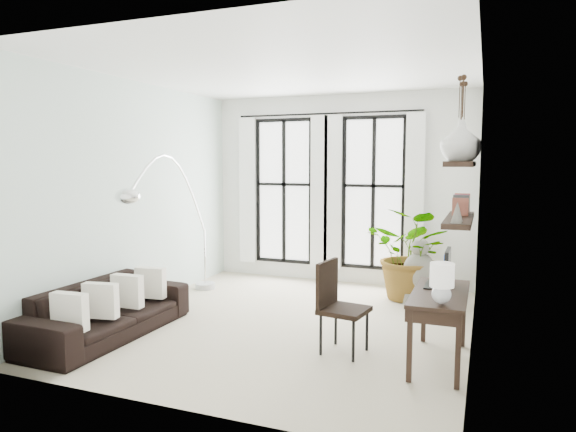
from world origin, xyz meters
The scene contains 16 objects.
floor centered at (0.00, 0.00, 0.00)m, with size 5.00×5.00×0.00m, color beige.
ceiling centered at (0.00, 0.00, 3.20)m, with size 5.00×5.00×0.00m, color white.
wall_left centered at (-2.25, 0.00, 1.60)m, with size 5.00×5.00×0.00m, color silver.
wall_right centered at (2.25, 0.00, 1.60)m, with size 5.00×5.00×0.00m, color white.
wall_back centered at (0.00, 2.50, 1.60)m, with size 4.50×4.50×0.00m, color white.
windows centered at (-0.20, 2.43, 1.56)m, with size 3.26×0.13×2.65m.
wall_shelves centered at (2.11, -0.65, 1.73)m, with size 0.25×1.30×0.60m.
sofa centered at (-1.80, -1.23, 0.32)m, with size 2.18×0.85×0.64m, color black.
throw_pillows centered at (-1.70, -1.23, 0.50)m, with size 0.40×1.52×0.40m.
plant centered at (1.36, 1.72, 0.70)m, with size 1.26×1.09×1.40m, color #2D7228.
desk centered at (1.95, -0.74, 0.71)m, with size 0.54×1.27×1.14m.
desk_chair centered at (0.88, -0.73, 0.57)m, with size 0.54×0.54×1.00m.
arc_lamp centered at (-1.70, 0.01, 1.70)m, with size 0.71×2.69×2.17m.
buddha centered at (1.48, 1.60, 0.41)m, with size 0.54×0.54×0.96m.
vase_a centered at (2.11, -0.93, 2.27)m, with size 0.37×0.37×0.38m, color white.
vase_b centered at (2.11, -0.53, 2.27)m, with size 0.37×0.37×0.38m, color white.
Camera 1 is at (2.34, -6.01, 2.07)m, focal length 32.00 mm.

